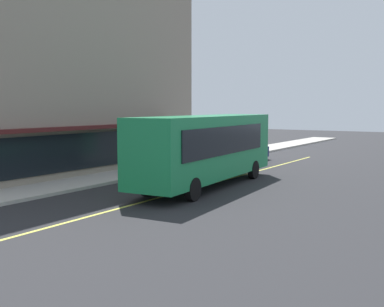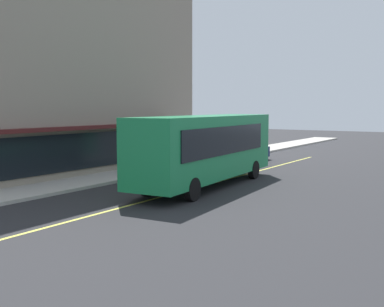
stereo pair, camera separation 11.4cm
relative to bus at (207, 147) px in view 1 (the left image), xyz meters
The scene contains 7 objects.
ground 2.66m from the bus, behind, with size 120.00×120.00×0.00m, color #28282B.
sidewalk 6.38m from the bus, 106.73° to the left, with size 80.00×2.84×0.15m, color #B2ADA3.
lane_centre_stripe 2.66m from the bus, behind, with size 36.00×0.16×0.01m, color #D8D14C.
storefront_building 14.15m from the bus, 93.17° to the left, with size 21.19×12.04×15.26m.
bus is the anchor object (origin of this frame).
traffic_light 7.24m from the bus, 45.67° to the left, with size 0.30×0.52×3.20m.
car_navy 11.30m from the bus, 16.42° to the left, with size 4.32×1.89×1.52m.
Camera 1 is at (-18.10, -12.12, 3.93)m, focal length 44.13 mm.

